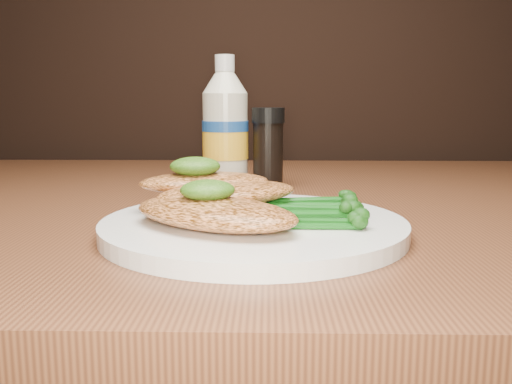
{
  "coord_description": "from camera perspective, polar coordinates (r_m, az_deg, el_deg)",
  "views": [
    {
      "loc": [
        0.09,
        0.38,
        0.87
      ],
      "look_at": [
        0.08,
        0.85,
        0.79
      ],
      "focal_mm": 39.22,
      "sensor_mm": 36.0,
      "label": 1
    }
  ],
  "objects": [
    {
      "name": "chicken_back",
      "position": [
        0.53,
        -5.26,
        0.99
      ],
      "size": [
        0.13,
        0.09,
        0.02
      ],
      "primitive_type": "ellipsoid",
      "rotation": [
        0.0,
        0.0,
        0.22
      ],
      "color": "#E08147",
      "rests_on": "plate"
    },
    {
      "name": "pepper_grinder",
      "position": [
        0.75,
        1.24,
        4.53
      ],
      "size": [
        0.06,
        0.06,
        0.11
      ],
      "primitive_type": null,
      "rotation": [
        0.0,
        0.0,
        -0.35
      ],
      "color": "black",
      "rests_on": "dining_table"
    },
    {
      "name": "chicken_front",
      "position": [
        0.46,
        -4.28,
        -2.13
      ],
      "size": [
        0.17,
        0.15,
        0.02
      ],
      "primitive_type": "ellipsoid",
      "rotation": [
        0.0,
        0.0,
        -0.55
      ],
      "color": "#E08147",
      "rests_on": "plate"
    },
    {
      "name": "chicken_mid",
      "position": [
        0.51,
        -2.83,
        -0.14
      ],
      "size": [
        0.15,
        0.13,
        0.02
      ],
      "primitive_type": "ellipsoid",
      "rotation": [
        0.0,
        0.0,
        0.52
      ],
      "color": "#E08147",
      "rests_on": "plate"
    },
    {
      "name": "pesto_back",
      "position": [
        0.53,
        -6.23,
        2.62
      ],
      "size": [
        0.05,
        0.05,
        0.02
      ],
      "primitive_type": "ellipsoid",
      "rotation": [
        0.0,
        0.0,
        0.03
      ],
      "color": "#143507",
      "rests_on": "chicken_back"
    },
    {
      "name": "plate",
      "position": [
        0.49,
        -0.23,
        -3.58
      ],
      "size": [
        0.27,
        0.27,
        0.01
      ],
      "primitive_type": "cylinder",
      "color": "white",
      "rests_on": "dining_table"
    },
    {
      "name": "broccolini_bundle",
      "position": [
        0.49,
        4.98,
        -1.66
      ],
      "size": [
        0.13,
        0.11,
        0.02
      ],
      "primitive_type": null,
      "rotation": [
        0.0,
        0.0,
        -0.09
      ],
      "color": "#125212",
      "rests_on": "plate"
    },
    {
      "name": "mayo_bottle",
      "position": [
        0.76,
        -3.16,
        7.17
      ],
      "size": [
        0.07,
        0.07,
        0.18
      ],
      "primitive_type": null,
      "rotation": [
        0.0,
        0.0,
        0.18
      ],
      "color": "beige",
      "rests_on": "dining_table"
    },
    {
      "name": "pesto_front",
      "position": [
        0.46,
        -4.96,
        0.19
      ],
      "size": [
        0.05,
        0.05,
        0.02
      ],
      "primitive_type": "ellipsoid",
      "rotation": [
        0.0,
        0.0,
        0.16
      ],
      "color": "#143507",
      "rests_on": "chicken_front"
    }
  ]
}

